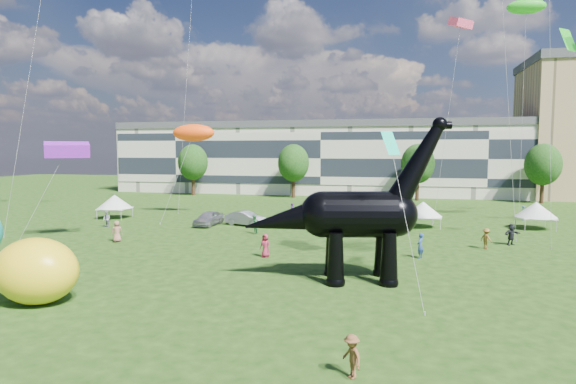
# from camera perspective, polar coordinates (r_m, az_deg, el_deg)

# --- Properties ---
(ground) EXTENTS (220.00, 220.00, 0.00)m
(ground) POSITION_cam_1_polar(r_m,az_deg,el_deg) (26.91, 1.45, -12.26)
(ground) COLOR #16330C
(ground) RESTS_ON ground
(terrace_row) EXTENTS (78.00, 11.00, 12.00)m
(terrace_row) POSITION_cam_1_polar(r_m,az_deg,el_deg) (88.18, 4.46, 3.73)
(terrace_row) COLOR beige
(terrace_row) RESTS_ON ground
(tree_far_left) EXTENTS (5.20, 5.20, 9.44)m
(tree_far_left) POSITION_cam_1_polar(r_m,az_deg,el_deg) (85.72, -11.21, 3.80)
(tree_far_left) COLOR #382314
(tree_far_left) RESTS_ON ground
(tree_mid_left) EXTENTS (5.20, 5.20, 9.44)m
(tree_mid_left) POSITION_cam_1_polar(r_m,az_deg,el_deg) (80.05, 0.65, 3.82)
(tree_mid_left) COLOR #382314
(tree_mid_left) RESTS_ON ground
(tree_mid_right) EXTENTS (5.20, 5.20, 9.44)m
(tree_mid_right) POSITION_cam_1_polar(r_m,az_deg,el_deg) (78.24, 15.14, 3.62)
(tree_mid_right) COLOR #382314
(tree_mid_right) RESTS_ON ground
(tree_far_right) EXTENTS (5.20, 5.20, 9.44)m
(tree_far_right) POSITION_cam_1_polar(r_m,az_deg,el_deg) (80.93, 28.00, 3.24)
(tree_far_right) COLOR #382314
(tree_far_right) RESTS_ON ground
(dinosaur_sculpture) EXTENTS (12.68, 4.60, 10.33)m
(dinosaur_sculpture) POSITION_cam_1_polar(r_m,az_deg,el_deg) (29.55, 7.51, -2.98)
(dinosaur_sculpture) COLOR black
(dinosaur_sculpture) RESTS_ON ground
(car_silver) EXTENTS (2.21, 4.70, 1.55)m
(car_silver) POSITION_cam_1_polar(r_m,az_deg,el_deg) (51.52, -9.38, -3.09)
(car_silver) COLOR #BABABF
(car_silver) RESTS_ON ground
(car_grey) EXTENTS (4.83, 2.93, 1.50)m
(car_grey) POSITION_cam_1_polar(r_m,az_deg,el_deg) (50.97, -5.00, -3.15)
(car_grey) COLOR gray
(car_grey) RESTS_ON ground
(car_white) EXTENTS (5.09, 2.65, 1.37)m
(car_white) POSITION_cam_1_polar(r_m,az_deg,el_deg) (53.29, 1.41, -2.85)
(car_white) COLOR white
(car_white) RESTS_ON ground
(car_dark) EXTENTS (4.71, 6.02, 1.63)m
(car_dark) POSITION_cam_1_polar(r_m,az_deg,el_deg) (49.35, 7.02, -3.37)
(car_dark) COLOR #595960
(car_dark) RESTS_ON ground
(gazebo_near) EXTENTS (4.54, 4.54, 2.67)m
(gazebo_near) POSITION_cam_1_polar(r_m,az_deg,el_deg) (51.52, 15.71, -1.98)
(gazebo_near) COLOR white
(gazebo_near) RESTS_ON ground
(gazebo_far) EXTENTS (4.24, 4.24, 2.76)m
(gazebo_far) POSITION_cam_1_polar(r_m,az_deg,el_deg) (54.69, 27.33, -1.89)
(gazebo_far) COLOR silver
(gazebo_far) RESTS_ON ground
(gazebo_left) EXTENTS (4.36, 4.36, 2.77)m
(gazebo_left) POSITION_cam_1_polar(r_m,az_deg,el_deg) (59.63, -19.85, -1.09)
(gazebo_left) COLOR silver
(gazebo_left) RESTS_ON ground
(inflatable_yellow) EXTENTS (4.57, 3.55, 3.47)m
(inflatable_yellow) POSITION_cam_1_polar(r_m,az_deg,el_deg) (28.45, -27.67, -8.28)
(inflatable_yellow) COLOR yellow
(inflatable_yellow) RESTS_ON ground
(visitors) EXTENTS (43.94, 43.23, 1.89)m
(visitors) POSITION_cam_1_polar(r_m,az_deg,el_deg) (41.15, 4.55, -4.94)
(visitors) COLOR #9195A0
(visitors) RESTS_ON ground
(kites) EXTENTS (64.16, 48.14, 31.13)m
(kites) POSITION_cam_1_polar(r_m,az_deg,el_deg) (54.56, 9.70, 16.23)
(kites) COLOR #E10F40
(kites) RESTS_ON ground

